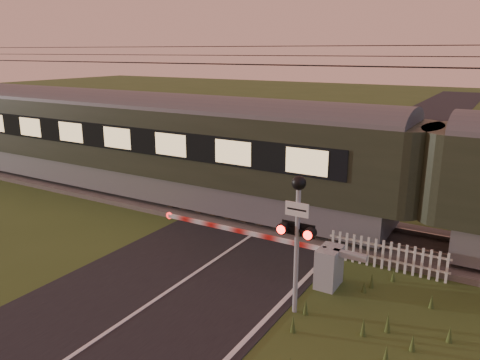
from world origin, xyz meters
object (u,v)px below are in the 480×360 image
Objects in this scene: crossing_signal at (298,221)px; picket_fence at (387,255)px; train at (428,178)px; boom_gate at (319,262)px.

picket_fence is at bearing 68.79° from crossing_signal.
crossing_signal is at bearing -109.73° from train.
train is 2.72m from picket_fence.
boom_gate reaches higher than picket_fence.
boom_gate is 2.35m from crossing_signal.
train is at bearing 70.27° from crossing_signal.
boom_gate is 1.90× the size of crossing_signal.
boom_gate is at bearing 91.70° from crossing_signal.
crossing_signal is at bearing -111.21° from picket_fence.
picket_fence is at bearing 51.95° from boom_gate.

